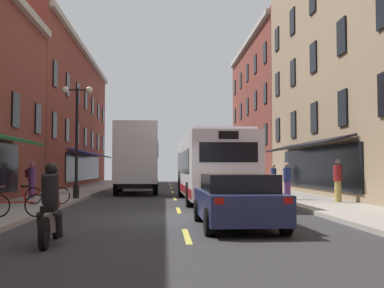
{
  "coord_description": "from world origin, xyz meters",
  "views": [
    {
      "loc": [
        -0.5,
        -14.3,
        1.56
      ],
      "look_at": [
        0.62,
        5.24,
        2.54
      ],
      "focal_mm": 44.07,
      "sensor_mm": 36.0,
      "label": 1
    }
  ],
  "objects_px": {
    "transit_bus": "(210,167)",
    "pedestrian_near": "(32,179)",
    "pedestrian_far": "(287,180)",
    "pedestrian_rear": "(338,180)",
    "motorcycle_rider": "(51,209)",
    "sedan_near": "(237,200)",
    "bicycle_mid": "(48,195)",
    "pedestrian_mid": "(274,177)",
    "box_truck": "(137,159)",
    "street_lamp_twin": "(77,136)",
    "sedan_mid": "(145,178)",
    "bicycle_near": "(18,205)"
  },
  "relations": [
    {
      "from": "pedestrian_far",
      "to": "pedestrian_rear",
      "type": "distance_m",
      "value": 2.39
    },
    {
      "from": "bicycle_near",
      "to": "street_lamp_twin",
      "type": "bearing_deg",
      "value": 89.24
    },
    {
      "from": "street_lamp_twin",
      "to": "pedestrian_far",
      "type": "bearing_deg",
      "value": -7.46
    },
    {
      "from": "sedan_mid",
      "to": "bicycle_mid",
      "type": "height_order",
      "value": "sedan_mid"
    },
    {
      "from": "sedan_mid",
      "to": "motorcycle_rider",
      "type": "bearing_deg",
      "value": -91.3
    },
    {
      "from": "sedan_near",
      "to": "sedan_mid",
      "type": "xyz_separation_m",
      "value": [
        -3.53,
        27.42,
        0.01
      ]
    },
    {
      "from": "pedestrian_near",
      "to": "pedestrian_rear",
      "type": "height_order",
      "value": "pedestrian_rear"
    },
    {
      "from": "sedan_near",
      "to": "bicycle_mid",
      "type": "xyz_separation_m",
      "value": [
        -6.45,
        6.47,
        -0.21
      ]
    },
    {
      "from": "bicycle_near",
      "to": "pedestrian_mid",
      "type": "height_order",
      "value": "pedestrian_mid"
    },
    {
      "from": "pedestrian_mid",
      "to": "pedestrian_far",
      "type": "xyz_separation_m",
      "value": [
        -1.56,
        -9.36,
        0.02
      ]
    },
    {
      "from": "box_truck",
      "to": "street_lamp_twin",
      "type": "height_order",
      "value": "street_lamp_twin"
    },
    {
      "from": "box_truck",
      "to": "pedestrian_far",
      "type": "distance_m",
      "value": 10.27
    },
    {
      "from": "sedan_mid",
      "to": "pedestrian_far",
      "type": "height_order",
      "value": "pedestrian_far"
    },
    {
      "from": "pedestrian_far",
      "to": "pedestrian_rear",
      "type": "height_order",
      "value": "pedestrian_rear"
    },
    {
      "from": "bicycle_mid",
      "to": "pedestrian_mid",
      "type": "height_order",
      "value": "pedestrian_mid"
    },
    {
      "from": "box_truck",
      "to": "bicycle_mid",
      "type": "distance_m",
      "value": 10.03
    },
    {
      "from": "sedan_near",
      "to": "pedestrian_far",
      "type": "bearing_deg",
      "value": 67.38
    },
    {
      "from": "bicycle_near",
      "to": "street_lamp_twin",
      "type": "relative_size",
      "value": 0.33
    },
    {
      "from": "pedestrian_near",
      "to": "pedestrian_mid",
      "type": "relative_size",
      "value": 1.03
    },
    {
      "from": "motorcycle_rider",
      "to": "bicycle_near",
      "type": "xyz_separation_m",
      "value": [
        -1.89,
        4.01,
        -0.21
      ]
    },
    {
      "from": "bicycle_near",
      "to": "pedestrian_rear",
      "type": "height_order",
      "value": "pedestrian_rear"
    },
    {
      "from": "sedan_mid",
      "to": "bicycle_near",
      "type": "distance_m",
      "value": 25.95
    },
    {
      "from": "pedestrian_near",
      "to": "pedestrian_far",
      "type": "distance_m",
      "value": 11.81
    },
    {
      "from": "sedan_mid",
      "to": "pedestrian_mid",
      "type": "xyz_separation_m",
      "value": [
        8.71,
        -9.4,
        0.24
      ]
    },
    {
      "from": "pedestrian_far",
      "to": "motorcycle_rider",
      "type": "bearing_deg",
      "value": -52.54
    },
    {
      "from": "sedan_mid",
      "to": "pedestrian_rear",
      "type": "relative_size",
      "value": 2.37
    },
    {
      "from": "transit_bus",
      "to": "motorcycle_rider",
      "type": "distance_m",
      "value": 12.79
    },
    {
      "from": "bicycle_near",
      "to": "sedan_near",
      "type": "bearing_deg",
      "value": -14.66
    },
    {
      "from": "motorcycle_rider",
      "to": "pedestrian_rear",
      "type": "xyz_separation_m",
      "value": [
        9.51,
        9.39,
        0.36
      ]
    },
    {
      "from": "sedan_mid",
      "to": "bicycle_mid",
      "type": "relative_size",
      "value": 2.48
    },
    {
      "from": "motorcycle_rider",
      "to": "street_lamp_twin",
      "type": "bearing_deg",
      "value": 98.22
    },
    {
      "from": "transit_bus",
      "to": "street_lamp_twin",
      "type": "xyz_separation_m",
      "value": [
        -6.23,
        0.38,
        1.43
      ]
    },
    {
      "from": "transit_bus",
      "to": "pedestrian_near",
      "type": "height_order",
      "value": "transit_bus"
    },
    {
      "from": "pedestrian_far",
      "to": "transit_bus",
      "type": "bearing_deg",
      "value": -121.92
    },
    {
      "from": "transit_bus",
      "to": "pedestrian_near",
      "type": "relative_size",
      "value": 6.67
    },
    {
      "from": "motorcycle_rider",
      "to": "bicycle_near",
      "type": "distance_m",
      "value": 4.44
    },
    {
      "from": "bicycle_mid",
      "to": "transit_bus",
      "type": "bearing_deg",
      "value": 24.77
    },
    {
      "from": "bicycle_mid",
      "to": "motorcycle_rider",
      "type": "bearing_deg",
      "value": -75.88
    },
    {
      "from": "bicycle_mid",
      "to": "pedestrian_rear",
      "type": "xyz_separation_m",
      "value": [
        11.74,
        0.51,
        0.56
      ]
    },
    {
      "from": "sedan_near",
      "to": "pedestrian_rear",
      "type": "xyz_separation_m",
      "value": [
        5.3,
        6.98,
        0.35
      ]
    },
    {
      "from": "box_truck",
      "to": "sedan_mid",
      "type": "relative_size",
      "value": 1.59
    },
    {
      "from": "box_truck",
      "to": "pedestrian_mid",
      "type": "xyz_separation_m",
      "value": [
        8.73,
        2.08,
        -1.11
      ]
    },
    {
      "from": "bicycle_mid",
      "to": "street_lamp_twin",
      "type": "height_order",
      "value": "street_lamp_twin"
    },
    {
      "from": "sedan_mid",
      "to": "pedestrian_mid",
      "type": "relative_size",
      "value": 2.61
    },
    {
      "from": "motorcycle_rider",
      "to": "pedestrian_near",
      "type": "relative_size",
      "value": 1.24
    },
    {
      "from": "pedestrian_near",
      "to": "pedestrian_far",
      "type": "height_order",
      "value": "pedestrian_near"
    },
    {
      "from": "pedestrian_near",
      "to": "box_truck",
      "type": "bearing_deg",
      "value": 169.58
    },
    {
      "from": "bicycle_near",
      "to": "sedan_mid",
      "type": "bearing_deg",
      "value": 84.32
    },
    {
      "from": "pedestrian_rear",
      "to": "motorcycle_rider",
      "type": "bearing_deg",
      "value": -98.57
    },
    {
      "from": "bicycle_mid",
      "to": "pedestrian_mid",
      "type": "distance_m",
      "value": 16.39
    }
  ]
}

